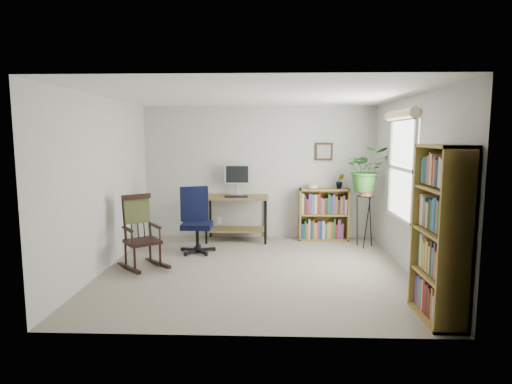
{
  "coord_description": "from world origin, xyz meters",
  "views": [
    {
      "loc": [
        0.22,
        -5.79,
        1.86
      ],
      "look_at": [
        0.0,
        0.4,
        1.05
      ],
      "focal_mm": 30.0,
      "sensor_mm": 36.0,
      "label": 1
    }
  ],
  "objects_px": {
    "low_bookshelf": "(324,214)",
    "office_chair": "(197,220)",
    "tall_bookshelf": "(440,234)",
    "rocking_chair": "(142,232)",
    "desk": "(237,218)"
  },
  "relations": [
    {
      "from": "office_chair",
      "to": "low_bookshelf",
      "type": "xyz_separation_m",
      "value": [
        2.13,
        0.95,
        -0.07
      ]
    },
    {
      "from": "desk",
      "to": "low_bookshelf",
      "type": "distance_m",
      "value": 1.56
    },
    {
      "from": "low_bookshelf",
      "to": "tall_bookshelf",
      "type": "distance_m",
      "value": 3.47
    },
    {
      "from": "office_chair",
      "to": "rocking_chair",
      "type": "height_order",
      "value": "office_chair"
    },
    {
      "from": "rocking_chair",
      "to": "tall_bookshelf",
      "type": "xyz_separation_m",
      "value": [
        3.51,
        -1.57,
        0.36
      ]
    },
    {
      "from": "low_bookshelf",
      "to": "office_chair",
      "type": "bearing_deg",
      "value": -156.01
    },
    {
      "from": "office_chair",
      "to": "tall_bookshelf",
      "type": "distance_m",
      "value": 3.77
    },
    {
      "from": "desk",
      "to": "tall_bookshelf",
      "type": "xyz_separation_m",
      "value": [
        2.31,
        -3.24,
        0.49
      ]
    },
    {
      "from": "low_bookshelf",
      "to": "rocking_chair",
      "type": "bearing_deg",
      "value": -147.02
    },
    {
      "from": "office_chair",
      "to": "low_bookshelf",
      "type": "height_order",
      "value": "office_chair"
    },
    {
      "from": "office_chair",
      "to": "rocking_chair",
      "type": "relative_size",
      "value": 1.01
    },
    {
      "from": "desk",
      "to": "office_chair",
      "type": "xyz_separation_m",
      "value": [
        -0.57,
        -0.83,
        0.13
      ]
    },
    {
      "from": "office_chair",
      "to": "tall_bookshelf",
      "type": "bearing_deg",
      "value": -60.83
    },
    {
      "from": "desk",
      "to": "tall_bookshelf",
      "type": "distance_m",
      "value": 4.01
    },
    {
      "from": "tall_bookshelf",
      "to": "low_bookshelf",
      "type": "bearing_deg",
      "value": 102.6
    }
  ]
}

